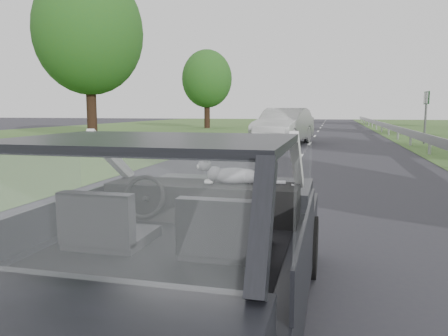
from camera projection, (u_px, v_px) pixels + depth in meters
The scene contains 11 objects.
ground at pixel (179, 333), 3.17m from camera, with size 140.00×140.00×0.00m, color #2B2A32.
subject_car at pixel (178, 236), 3.07m from camera, with size 1.80×4.00×1.45m, color black.
dashboard at pixel (203, 201), 3.66m from camera, with size 1.58×0.45×0.30m, color black.
driver_seat at pixel (105, 221), 2.87m from camera, with size 0.50×0.72×0.42m, color black.
passenger_seat at pixel (223, 229), 2.68m from camera, with size 0.50×0.72×0.42m, color black.
steering_wheel at pixel (144, 197), 3.46m from camera, with size 0.36×0.36×0.04m, color black.
cat at pixel (233, 175), 3.59m from camera, with size 0.52×0.16×0.23m, color #9695A1.
other_car at pixel (284, 126), 20.09m from camera, with size 2.01×5.09×1.67m, color silver.
highway_sign at pixel (425, 118), 20.10m from camera, with size 0.10×0.97×2.42m, color #185C25.
tree_5 at pixel (90, 57), 23.44m from camera, with size 5.79×5.79×8.78m, color #22581E, non-canonical shape.
tree_6 at pixel (207, 90), 37.13m from camera, with size 4.24×4.24×6.43m, color #22581E, non-canonical shape.
Camera 1 is at (1.04, -2.81, 1.61)m, focal length 35.00 mm.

